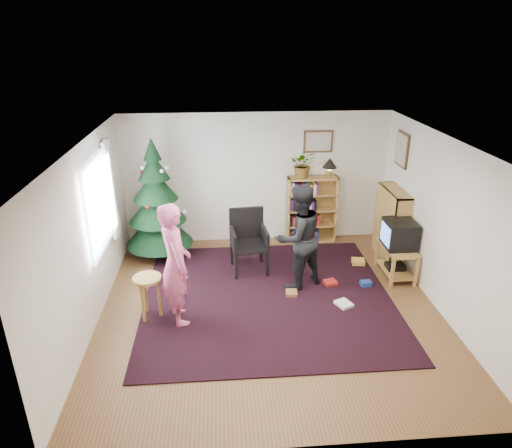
{
  "coord_description": "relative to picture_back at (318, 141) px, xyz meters",
  "views": [
    {
      "loc": [
        -0.67,
        -5.78,
        3.85
      ],
      "look_at": [
        -0.16,
        0.65,
        1.1
      ],
      "focal_mm": 32.0,
      "sensor_mm": 36.0,
      "label": 1
    }
  ],
  "objects": [
    {
      "name": "stool",
      "position": [
        -2.9,
        -2.58,
        -1.43
      ],
      "size": [
        0.4,
        0.4,
        0.67
      ],
      "color": "#AB7B3D",
      "rests_on": "floor"
    },
    {
      "name": "curtain",
      "position": [
        -3.58,
        -1.18,
        -0.45
      ],
      "size": [
        0.06,
        0.35,
        1.6
      ],
      "primitive_type": "cube",
      "color": "white",
      "rests_on": "wall_left"
    },
    {
      "name": "window_pane",
      "position": [
        -3.62,
        -1.88,
        -0.45
      ],
      "size": [
        0.04,
        1.2,
        1.4
      ],
      "primitive_type": "cube",
      "color": "silver",
      "rests_on": "wall_left"
    },
    {
      "name": "armchair",
      "position": [
        -1.38,
        -1.18,
        -1.37
      ],
      "size": [
        0.65,
        0.65,
        1.08
      ],
      "rotation": [
        0.0,
        0.0,
        0.1
      ],
      "color": "black",
      "rests_on": "rug"
    },
    {
      "name": "picture_back",
      "position": [
        0.0,
        0.0,
        0.0
      ],
      "size": [
        0.55,
        0.03,
        0.42
      ],
      "color": "#4C3319",
      "rests_on": "wall_back"
    },
    {
      "name": "tv_stand",
      "position": [
        1.07,
        -1.66,
        -1.63
      ],
      "size": [
        0.45,
        0.82,
        0.55
      ],
      "color": "#AB7B3D",
      "rests_on": "floor"
    },
    {
      "name": "rug",
      "position": [
        -1.15,
        -2.17,
        -1.94
      ],
      "size": [
        3.8,
        3.6,
        0.02
      ],
      "primitive_type": "cube",
      "color": "black",
      "rests_on": "floor"
    },
    {
      "name": "person_by_chair",
      "position": [
        -0.64,
        -1.84,
        -1.09
      ],
      "size": [
        1.04,
        0.95,
        1.72
      ],
      "primitive_type": "imported",
      "rotation": [
        0.0,
        0.0,
        3.6
      ],
      "color": "black",
      "rests_on": "rug"
    },
    {
      "name": "floor",
      "position": [
        -1.15,
        -2.48,
        -1.95
      ],
      "size": [
        5.0,
        5.0,
        0.0
      ],
      "primitive_type": "plane",
      "color": "brown",
      "rests_on": "ground"
    },
    {
      "name": "bookshelf_right",
      "position": [
        1.19,
        -0.97,
        -1.29
      ],
      "size": [
        0.3,
        0.95,
        1.3
      ],
      "rotation": [
        0.0,
        0.0,
        1.57
      ],
      "color": "#AB7B3D",
      "rests_on": "floor"
    },
    {
      "name": "bookshelf_back",
      "position": [
        -0.09,
        -0.14,
        -1.29
      ],
      "size": [
        0.95,
        0.3,
        1.3
      ],
      "color": "#AB7B3D",
      "rests_on": "floor"
    },
    {
      "name": "wall_back",
      "position": [
        -1.15,
        0.02,
        -0.7
      ],
      "size": [
        5.0,
        0.02,
        2.5
      ],
      "primitive_type": "cube",
      "color": "silver",
      "rests_on": "floor"
    },
    {
      "name": "wall_right",
      "position": [
        1.35,
        -2.48,
        -0.7
      ],
      "size": [
        0.02,
        5.0,
        2.5
      ],
      "primitive_type": "cube",
      "color": "silver",
      "rests_on": "floor"
    },
    {
      "name": "ceiling",
      "position": [
        -1.15,
        -2.48,
        0.55
      ],
      "size": [
        5.0,
        5.0,
        0.0
      ],
      "primitive_type": "plane",
      "rotation": [
        3.14,
        0.0,
        0.0
      ],
      "color": "white",
      "rests_on": "wall_back"
    },
    {
      "name": "wall_left",
      "position": [
        -3.65,
        -2.48,
        -0.7
      ],
      "size": [
        0.02,
        5.0,
        2.5
      ],
      "primitive_type": "cube",
      "color": "silver",
      "rests_on": "floor"
    },
    {
      "name": "table_lamp",
      "position": [
        0.21,
        -0.14,
        -0.4
      ],
      "size": [
        0.27,
        0.27,
        0.36
      ],
      "color": "#A57F33",
      "rests_on": "bookshelf_back"
    },
    {
      "name": "picture_right",
      "position": [
        1.33,
        -0.73,
        0.0
      ],
      "size": [
        0.03,
        0.5,
        0.6
      ],
      "color": "#4C3319",
      "rests_on": "wall_right"
    },
    {
      "name": "crt_tv",
      "position": [
        1.07,
        -1.66,
        -1.17
      ],
      "size": [
        0.48,
        0.52,
        0.45
      ],
      "color": "black",
      "rests_on": "tv_stand"
    },
    {
      "name": "wall_front",
      "position": [
        -1.15,
        -4.97,
        -0.7
      ],
      "size": [
        5.0,
        0.02,
        2.5
      ],
      "primitive_type": "cube",
      "color": "silver",
      "rests_on": "floor"
    },
    {
      "name": "person_standing",
      "position": [
        -2.48,
        -2.65,
        -1.06
      ],
      "size": [
        0.62,
        0.76,
        1.79
      ],
      "primitive_type": "imported",
      "rotation": [
        0.0,
        0.0,
        1.91
      ],
      "color": "#D05386",
      "rests_on": "rug"
    },
    {
      "name": "potted_plant",
      "position": [
        -0.29,
        -0.14,
        -0.39
      ],
      "size": [
        0.51,
        0.46,
        0.52
      ],
      "primitive_type": "imported",
      "rotation": [
        0.0,
        0.0,
        -0.13
      ],
      "color": "gray",
      "rests_on": "bookshelf_back"
    },
    {
      "name": "floor_clutter",
      "position": [
        -0.06,
        -1.88,
        -1.91
      ],
      "size": [
        1.54,
        1.49,
        0.08
      ],
      "color": "#A51E19",
      "rests_on": "rug"
    },
    {
      "name": "christmas_tree",
      "position": [
        -2.98,
        -0.54,
        -1.03
      ],
      "size": [
        1.21,
        1.21,
        2.2
      ],
      "rotation": [
        0.0,
        0.0,
        -0.42
      ],
      "color": "#3F2816",
      "rests_on": "rug"
    }
  ]
}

